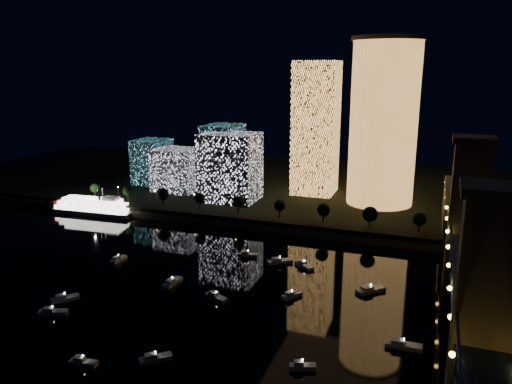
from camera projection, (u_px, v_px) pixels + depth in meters
ground at (222, 321)px, 143.11m from camera, size 520.00×520.00×0.00m
far_bank at (333, 189)px, 288.46m from camera, size 420.00×160.00×5.00m
seawall at (297, 231)px, 217.55m from camera, size 420.00×6.00×3.00m
tower_cylindrical at (384, 122)px, 239.95m from camera, size 34.00×34.00×79.99m
tower_rectangular at (316, 128)px, 262.10m from camera, size 21.77×21.77×69.28m
midrise_blocks at (204, 164)px, 267.08m from camera, size 80.31×41.18×35.99m
truss_bridge at (472, 299)px, 121.13m from camera, size 13.00×266.00×50.00m
riverboat at (90, 207)px, 248.09m from camera, size 46.17×12.03×13.77m
motorboats at (229, 296)px, 157.39m from camera, size 111.44×84.77×2.78m
esplanade_trees at (255, 203)px, 228.10m from camera, size 165.45×6.63×8.82m
street_lamps at (235, 201)px, 237.87m from camera, size 132.70×0.70×5.65m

